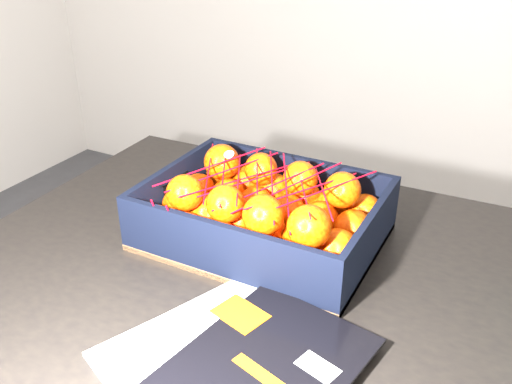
% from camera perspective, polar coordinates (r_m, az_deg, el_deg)
% --- Properties ---
extents(table, '(1.22, 0.83, 0.75)m').
position_cam_1_polar(table, '(1.00, 4.52, -12.96)').
color(table, black).
rests_on(table, ground).
extents(magazine_stack, '(0.36, 0.34, 0.02)m').
position_cam_1_polar(magazine_stack, '(0.78, -2.77, -16.39)').
color(magazine_stack, silver).
rests_on(magazine_stack, table).
extents(produce_crate, '(0.41, 0.31, 0.11)m').
position_cam_1_polar(produce_crate, '(1.02, 0.79, -3.22)').
color(produce_crate, brown).
rests_on(produce_crate, table).
extents(clementine_heap, '(0.39, 0.29, 0.12)m').
position_cam_1_polar(clementine_heap, '(1.00, 0.66, -1.93)').
color(clementine_heap, '#FF4B05').
rests_on(clementine_heap, produce_crate).
extents(mesh_net, '(0.34, 0.27, 0.10)m').
position_cam_1_polar(mesh_net, '(0.97, 0.19, 0.86)').
color(mesh_net, red).
rests_on(mesh_net, clementine_heap).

